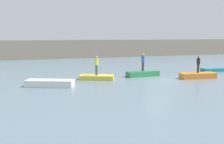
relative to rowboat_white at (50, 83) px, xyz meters
The scene contains 10 objects.
ground_plane 9.68m from the rowboat_white, ahead, with size 120.00×120.00×0.00m, color slate.
embankment_wall 27.80m from the rowboat_white, 69.60° to the left, with size 80.00×1.20×3.26m, color gray.
rowboat_white is the anchor object (origin of this frame).
rowboat_yellow 4.97m from the rowboat_white, 25.46° to the left, with size 3.12×1.29×0.39m, color gold.
rowboat_green 9.65m from the rowboat_white, 14.46° to the left, with size 3.34×0.98×0.53m, color #2D7F47.
rowboat_orange 13.72m from the rowboat_white, ahead, with size 3.40×1.13×0.53m, color orange.
rowboat_teal 19.06m from the rowboat_white, ahead, with size 3.10×1.04×0.37m, color teal.
person_hiviz_shirt 5.10m from the rowboat_white, 25.46° to the left, with size 0.32×0.32×1.77m.
person_dark_shirt 13.77m from the rowboat_white, ahead, with size 0.32×0.32×1.61m.
person_blue_shirt 9.73m from the rowboat_white, 14.46° to the left, with size 0.32×0.32×1.77m.
Camera 1 is at (-12.07, -21.26, 4.02)m, focal length 43.28 mm.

